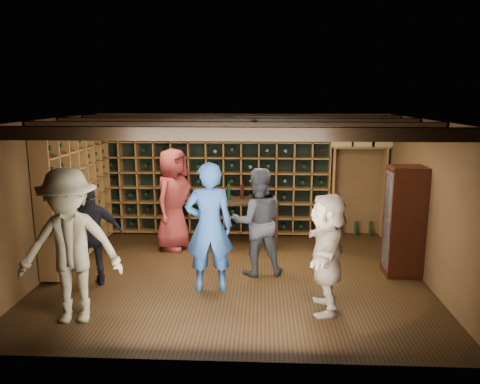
{
  "coord_description": "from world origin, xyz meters",
  "views": [
    {
      "loc": [
        0.44,
        -7.14,
        2.87
      ],
      "look_at": [
        0.09,
        0.2,
        1.34
      ],
      "focal_mm": 35.0,
      "sensor_mm": 36.0,
      "label": 1
    }
  ],
  "objects_px": {
    "guest_woman_black": "(91,235)",
    "tasting_table": "(245,206)",
    "display_cabinet": "(404,223)",
    "man_grey_suit": "(258,222)",
    "guest_red_floral": "(174,199)",
    "guest_khaki": "(70,246)",
    "guest_beige": "(327,253)",
    "man_blue_shirt": "(209,227)"
  },
  "relations": [
    {
      "from": "man_blue_shirt",
      "to": "tasting_table",
      "type": "xyz_separation_m",
      "value": [
        0.45,
        2.06,
        -0.16
      ]
    },
    {
      "from": "guest_beige",
      "to": "guest_khaki",
      "type": "bearing_deg",
      "value": -77.29
    },
    {
      "from": "guest_red_floral",
      "to": "guest_beige",
      "type": "relative_size",
      "value": 1.18
    },
    {
      "from": "guest_khaki",
      "to": "tasting_table",
      "type": "relative_size",
      "value": 1.55
    },
    {
      "from": "display_cabinet",
      "to": "guest_red_floral",
      "type": "xyz_separation_m",
      "value": [
        -3.93,
        1.14,
        0.1
      ]
    },
    {
      "from": "man_grey_suit",
      "to": "guest_khaki",
      "type": "bearing_deg",
      "value": 27.11
    },
    {
      "from": "man_grey_suit",
      "to": "guest_beige",
      "type": "bearing_deg",
      "value": 116.85
    },
    {
      "from": "display_cabinet",
      "to": "guest_woman_black",
      "type": "relative_size",
      "value": 1.11
    },
    {
      "from": "man_blue_shirt",
      "to": "man_grey_suit",
      "type": "bearing_deg",
      "value": -144.91
    },
    {
      "from": "guest_khaki",
      "to": "guest_beige",
      "type": "distance_m",
      "value": 3.33
    },
    {
      "from": "man_grey_suit",
      "to": "display_cabinet",
      "type": "bearing_deg",
      "value": 172.56
    },
    {
      "from": "man_blue_shirt",
      "to": "guest_red_floral",
      "type": "xyz_separation_m",
      "value": [
        -0.89,
        1.89,
        -0.01
      ]
    },
    {
      "from": "guest_khaki",
      "to": "guest_beige",
      "type": "xyz_separation_m",
      "value": [
        3.29,
        0.45,
        -0.19
      ]
    },
    {
      "from": "man_blue_shirt",
      "to": "guest_beige",
      "type": "relative_size",
      "value": 1.19
    },
    {
      "from": "display_cabinet",
      "to": "guest_beige",
      "type": "distance_m",
      "value": 1.95
    },
    {
      "from": "man_grey_suit",
      "to": "man_blue_shirt",
      "type": "bearing_deg",
      "value": 34.33
    },
    {
      "from": "man_blue_shirt",
      "to": "guest_red_floral",
      "type": "distance_m",
      "value": 2.09
    },
    {
      "from": "guest_khaki",
      "to": "guest_beige",
      "type": "height_order",
      "value": "guest_khaki"
    },
    {
      "from": "man_blue_shirt",
      "to": "guest_khaki",
      "type": "bearing_deg",
      "value": 24.28
    },
    {
      "from": "guest_red_floral",
      "to": "guest_beige",
      "type": "bearing_deg",
      "value": -110.3
    },
    {
      "from": "display_cabinet",
      "to": "guest_woman_black",
      "type": "bearing_deg",
      "value": -172.27
    },
    {
      "from": "man_grey_suit",
      "to": "guest_beige",
      "type": "relative_size",
      "value": 1.08
    },
    {
      "from": "man_grey_suit",
      "to": "tasting_table",
      "type": "bearing_deg",
      "value": -88.94
    },
    {
      "from": "guest_red_floral",
      "to": "guest_khaki",
      "type": "distance_m",
      "value": 3.05
    },
    {
      "from": "guest_khaki",
      "to": "tasting_table",
      "type": "distance_m",
      "value": 3.77
    },
    {
      "from": "display_cabinet",
      "to": "man_grey_suit",
      "type": "xyz_separation_m",
      "value": [
        -2.34,
        -0.08,
        0.02
      ]
    },
    {
      "from": "man_blue_shirt",
      "to": "guest_beige",
      "type": "xyz_separation_m",
      "value": [
        1.65,
        -0.61,
        -0.16
      ]
    },
    {
      "from": "guest_woman_black",
      "to": "man_grey_suit",
      "type": "bearing_deg",
      "value": 171.59
    },
    {
      "from": "guest_beige",
      "to": "tasting_table",
      "type": "height_order",
      "value": "guest_beige"
    },
    {
      "from": "man_grey_suit",
      "to": "guest_beige",
      "type": "xyz_separation_m",
      "value": [
        0.94,
        -1.28,
        -0.06
      ]
    },
    {
      "from": "display_cabinet",
      "to": "guest_red_floral",
      "type": "bearing_deg",
      "value": 163.83
    },
    {
      "from": "display_cabinet",
      "to": "tasting_table",
      "type": "height_order",
      "value": "display_cabinet"
    },
    {
      "from": "guest_woman_black",
      "to": "tasting_table",
      "type": "bearing_deg",
      "value": -160.32
    },
    {
      "from": "man_blue_shirt",
      "to": "tasting_table",
      "type": "distance_m",
      "value": 2.11
    },
    {
      "from": "man_grey_suit",
      "to": "guest_beige",
      "type": "distance_m",
      "value": 1.59
    },
    {
      "from": "display_cabinet",
      "to": "guest_woman_black",
      "type": "height_order",
      "value": "display_cabinet"
    },
    {
      "from": "guest_beige",
      "to": "man_blue_shirt",
      "type": "bearing_deg",
      "value": -105.47
    },
    {
      "from": "man_blue_shirt",
      "to": "guest_beige",
      "type": "bearing_deg",
      "value": 151.05
    },
    {
      "from": "man_grey_suit",
      "to": "guest_woman_black",
      "type": "height_order",
      "value": "man_grey_suit"
    },
    {
      "from": "guest_red_floral",
      "to": "guest_khaki",
      "type": "height_order",
      "value": "guest_khaki"
    },
    {
      "from": "man_blue_shirt",
      "to": "guest_woman_black",
      "type": "bearing_deg",
      "value": -11.69
    },
    {
      "from": "guest_khaki",
      "to": "guest_red_floral",
      "type": "bearing_deg",
      "value": 67.78
    }
  ]
}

